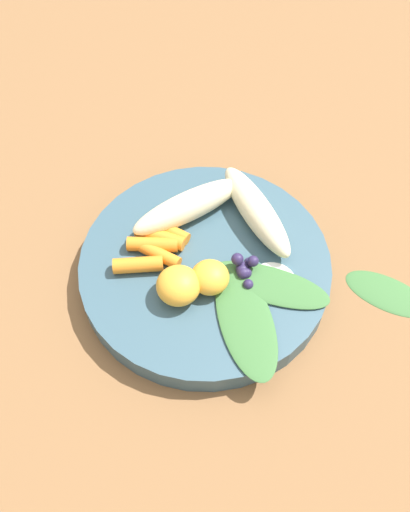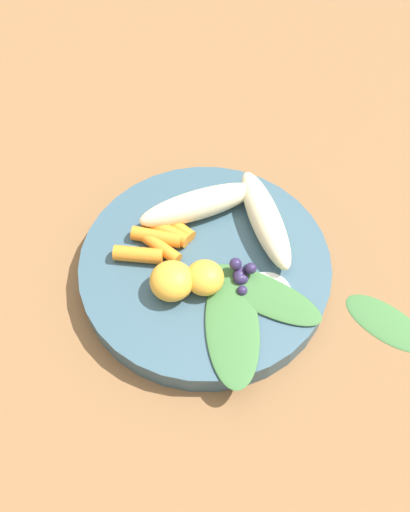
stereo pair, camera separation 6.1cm
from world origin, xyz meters
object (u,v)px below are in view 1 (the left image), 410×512
(kale_leaf_stray, at_px, (388,293))
(bowl, at_px, (205,268))
(banana_peeled_left, at_px, (188,206))
(orange_segment_near, at_px, (210,277))
(banana_peeled_right, at_px, (256,211))

(kale_leaf_stray, bearing_deg, bowl, -158.01)
(banana_peeled_left, relative_size, orange_segment_near, 3.42)
(banana_peeled_right, bearing_deg, banana_peeled_left, 59.48)
(banana_peeled_left, bearing_deg, banana_peeled_right, 144.63)
(orange_segment_near, bearing_deg, kale_leaf_stray, 132.80)
(banana_peeled_right, xyz_separation_m, kale_leaf_stray, (-0.03, 0.16, -0.04))
(orange_segment_near, bearing_deg, banana_peeled_right, -169.98)
(bowl, xyz_separation_m, banana_peeled_left, (-0.03, -0.06, 0.03))
(bowl, xyz_separation_m, orange_segment_near, (0.02, 0.02, 0.03))
(banana_peeled_right, bearing_deg, bowl, 108.46)
(bowl, xyz_separation_m, banana_peeled_right, (-0.08, 0.01, 0.03))
(bowl, height_order, banana_peeled_right, banana_peeled_right)
(bowl, bearing_deg, orange_segment_near, 50.87)
(bowl, relative_size, orange_segment_near, 6.77)
(banana_peeled_left, bearing_deg, orange_segment_near, 73.71)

